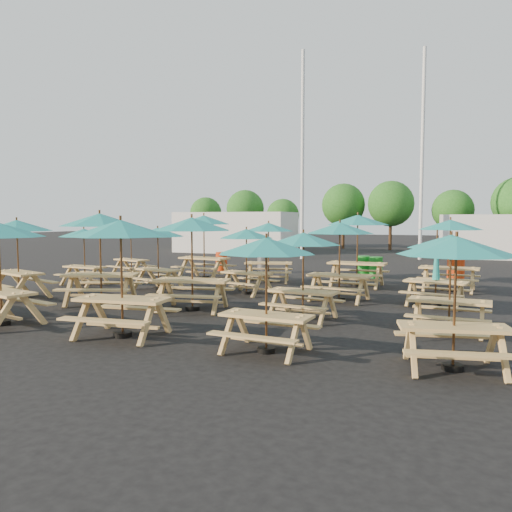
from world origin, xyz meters
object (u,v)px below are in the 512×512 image
at_px(picnic_unit_16, 456,254).
at_px(waste_bin_4, 454,270).
at_px(picnic_unit_9, 192,230).
at_px(waste_bin_1, 263,263).
at_px(picnic_unit_14, 340,233).
at_px(picnic_unit_2, 84,236).
at_px(picnic_unit_6, 158,236).
at_px(picnic_unit_11, 269,231).
at_px(picnic_unit_8, 121,236).
at_px(waste_bin_0, 222,261).
at_px(picnic_unit_10, 246,238).
at_px(picnic_unit_3, 131,233).
at_px(picnic_unit_18, 436,275).
at_px(picnic_unit_7, 204,224).
at_px(picnic_unit_15, 358,224).
at_px(picnic_unit_1, 17,230).
at_px(waste_bin_2, 363,266).
at_px(picnic_unit_5, 100,226).
at_px(waste_bin_3, 376,267).
at_px(picnic_unit_17, 451,248).
at_px(picnic_unit_19, 450,229).
at_px(picnic_unit_12, 266,253).
at_px(waste_bin_5, 457,270).
at_px(picnic_unit_13, 303,244).

xyz_separation_m(picnic_unit_16, waste_bin_4, (0.06, 11.87, -1.41)).
bearing_deg(picnic_unit_9, waste_bin_1, 88.42).
distance_m(picnic_unit_14, waste_bin_4, 6.91).
distance_m(picnic_unit_2, picnic_unit_14, 9.16).
relative_size(picnic_unit_6, picnic_unit_11, 0.95).
height_order(picnic_unit_8, waste_bin_0, picnic_unit_8).
distance_m(picnic_unit_8, picnic_unit_10, 6.20).
relative_size(picnic_unit_3, waste_bin_0, 2.59).
bearing_deg(picnic_unit_6, picnic_unit_18, 17.62).
bearing_deg(picnic_unit_14, picnic_unit_2, -174.48).
height_order(picnic_unit_7, picnic_unit_18, picnic_unit_7).
bearing_deg(picnic_unit_3, picnic_unit_15, 17.99).
relative_size(picnic_unit_1, waste_bin_2, 3.01).
distance_m(waste_bin_2, waste_bin_4, 3.50).
relative_size(picnic_unit_11, waste_bin_4, 2.77).
distance_m(picnic_unit_5, picnic_unit_14, 6.73).
bearing_deg(waste_bin_3, picnic_unit_17, -73.24).
relative_size(picnic_unit_11, picnic_unit_19, 0.99).
bearing_deg(picnic_unit_18, picnic_unit_15, 141.10).
bearing_deg(waste_bin_4, picnic_unit_10, -136.83).
bearing_deg(picnic_unit_12, picnic_unit_6, 139.52).
xyz_separation_m(waste_bin_1, waste_bin_4, (7.72, -0.04, 0.00)).
height_order(picnic_unit_16, waste_bin_1, picnic_unit_16).
bearing_deg(picnic_unit_9, picnic_unit_3, 125.35).
bearing_deg(waste_bin_3, picnic_unit_11, -141.55).
relative_size(picnic_unit_17, waste_bin_3, 2.46).
height_order(picnic_unit_6, waste_bin_5, picnic_unit_6).
height_order(picnic_unit_12, waste_bin_3, picnic_unit_12).
bearing_deg(waste_bin_0, picnic_unit_16, -51.28).
distance_m(picnic_unit_12, picnic_unit_15, 9.24).
relative_size(picnic_unit_9, waste_bin_4, 2.88).
bearing_deg(picnic_unit_12, picnic_unit_9, 139.91).
relative_size(picnic_unit_6, waste_bin_3, 2.64).
bearing_deg(waste_bin_0, picnic_unit_7, -77.39).
distance_m(picnic_unit_11, waste_bin_1, 3.41).
bearing_deg(picnic_unit_3, picnic_unit_9, -27.03).
distance_m(picnic_unit_6, picnic_unit_18, 8.76).
xyz_separation_m(picnic_unit_10, waste_bin_0, (-3.76, 6.10, -1.35)).
xyz_separation_m(picnic_unit_14, waste_bin_3, (0.21, 6.04, -1.54)).
bearing_deg(picnic_unit_1, waste_bin_2, 65.76).
bearing_deg(waste_bin_4, waste_bin_5, 46.56).
xyz_separation_m(picnic_unit_13, waste_bin_2, (-0.13, 9.35, -1.36)).
xyz_separation_m(picnic_unit_9, picnic_unit_15, (3.17, 6.11, 0.08)).
relative_size(picnic_unit_8, picnic_unit_13, 1.15).
bearing_deg(picnic_unit_2, picnic_unit_11, 35.79).
distance_m(picnic_unit_13, picnic_unit_19, 6.97).
xyz_separation_m(picnic_unit_11, waste_bin_4, (6.46, 2.75, -1.50)).
distance_m(picnic_unit_3, waste_bin_5, 13.00).
bearing_deg(waste_bin_0, picnic_unit_12, -61.41).
distance_m(picnic_unit_15, picnic_unit_19, 3.00).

